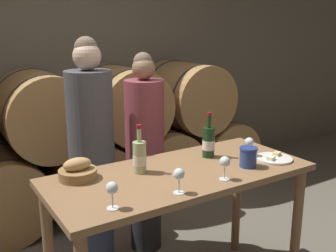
{
  "coord_description": "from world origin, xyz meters",
  "views": [
    {
      "loc": [
        -1.25,
        -1.83,
        1.77
      ],
      "look_at": [
        0.0,
        0.14,
        1.17
      ],
      "focal_mm": 42.0,
      "sensor_mm": 36.0,
      "label": 1
    }
  ],
  "objects_px": {
    "person_left": "(92,154)",
    "wine_glass_center": "(225,163)",
    "cheese_plate": "(274,158)",
    "wine_glass_far_left": "(112,189)",
    "wine_bottle_white": "(140,157)",
    "blue_crock": "(248,156)",
    "wine_bottle_red": "(209,142)",
    "wine_glass_right": "(249,143)",
    "tasting_table": "(180,191)",
    "bread_basket": "(78,171)",
    "wine_glass_left": "(179,175)",
    "person_right": "(145,153)"
  },
  "relations": [
    {
      "from": "wine_glass_center",
      "to": "wine_glass_right",
      "type": "height_order",
      "value": "same"
    },
    {
      "from": "wine_bottle_white",
      "to": "blue_crock",
      "type": "relative_size",
      "value": 2.36
    },
    {
      "from": "tasting_table",
      "to": "wine_bottle_white",
      "type": "bearing_deg",
      "value": 151.92
    },
    {
      "from": "blue_crock",
      "to": "wine_glass_far_left",
      "type": "relative_size",
      "value": 0.9
    },
    {
      "from": "person_right",
      "to": "wine_glass_right",
      "type": "xyz_separation_m",
      "value": [
        0.37,
        -0.75,
        0.21
      ]
    },
    {
      "from": "blue_crock",
      "to": "cheese_plate",
      "type": "xyz_separation_m",
      "value": [
        0.24,
        0.01,
        -0.06
      ]
    },
    {
      "from": "wine_bottle_white",
      "to": "wine_glass_right",
      "type": "distance_m",
      "value": 0.75
    },
    {
      "from": "blue_crock",
      "to": "wine_glass_right",
      "type": "relative_size",
      "value": 0.9
    },
    {
      "from": "wine_bottle_red",
      "to": "wine_glass_far_left",
      "type": "height_order",
      "value": "wine_bottle_red"
    },
    {
      "from": "wine_glass_left",
      "to": "cheese_plate",
      "type": "bearing_deg",
      "value": 7.51
    },
    {
      "from": "person_right",
      "to": "wine_bottle_white",
      "type": "height_order",
      "value": "person_right"
    },
    {
      "from": "wine_bottle_red",
      "to": "blue_crock",
      "type": "height_order",
      "value": "wine_bottle_red"
    },
    {
      "from": "wine_glass_far_left",
      "to": "wine_glass_center",
      "type": "distance_m",
      "value": 0.69
    },
    {
      "from": "wine_bottle_red",
      "to": "person_right",
      "type": "bearing_deg",
      "value": 104.13
    },
    {
      "from": "tasting_table",
      "to": "wine_glass_left",
      "type": "relative_size",
      "value": 11.64
    },
    {
      "from": "cheese_plate",
      "to": "bread_basket",
      "type": "bearing_deg",
      "value": 163.01
    },
    {
      "from": "wine_glass_center",
      "to": "tasting_table",
      "type": "bearing_deg",
      "value": 119.76
    },
    {
      "from": "bread_basket",
      "to": "cheese_plate",
      "type": "height_order",
      "value": "bread_basket"
    },
    {
      "from": "person_left",
      "to": "person_right",
      "type": "height_order",
      "value": "person_left"
    },
    {
      "from": "person_right",
      "to": "cheese_plate",
      "type": "relative_size",
      "value": 6.66
    },
    {
      "from": "wine_glass_left",
      "to": "person_left",
      "type": "bearing_deg",
      "value": 95.47
    },
    {
      "from": "tasting_table",
      "to": "wine_glass_right",
      "type": "distance_m",
      "value": 0.57
    },
    {
      "from": "person_right",
      "to": "wine_glass_center",
      "type": "relative_size",
      "value": 11.49
    },
    {
      "from": "person_left",
      "to": "blue_crock",
      "type": "xyz_separation_m",
      "value": [
        0.68,
        -0.88,
        0.12
      ]
    },
    {
      "from": "wine_bottle_red",
      "to": "cheese_plate",
      "type": "relative_size",
      "value": 1.28
    },
    {
      "from": "wine_glass_far_left",
      "to": "blue_crock",
      "type": "bearing_deg",
      "value": 4.85
    },
    {
      "from": "person_right",
      "to": "blue_crock",
      "type": "distance_m",
      "value": 0.93
    },
    {
      "from": "tasting_table",
      "to": "wine_bottle_white",
      "type": "relative_size",
      "value": 5.48
    },
    {
      "from": "cheese_plate",
      "to": "wine_bottle_white",
      "type": "bearing_deg",
      "value": 162.62
    },
    {
      "from": "wine_bottle_red",
      "to": "wine_glass_right",
      "type": "height_order",
      "value": "wine_bottle_red"
    },
    {
      "from": "cheese_plate",
      "to": "wine_glass_left",
      "type": "height_order",
      "value": "wine_glass_left"
    },
    {
      "from": "person_left",
      "to": "wine_bottle_red",
      "type": "bearing_deg",
      "value": -45.71
    },
    {
      "from": "wine_glass_left",
      "to": "wine_glass_center",
      "type": "xyz_separation_m",
      "value": [
        0.32,
        0.02,
        0.0
      ]
    },
    {
      "from": "person_right",
      "to": "wine_glass_far_left",
      "type": "distance_m",
      "value": 1.21
    },
    {
      "from": "bread_basket",
      "to": "wine_glass_left",
      "type": "relative_size",
      "value": 1.58
    },
    {
      "from": "cheese_plate",
      "to": "wine_glass_far_left",
      "type": "relative_size",
      "value": 1.73
    },
    {
      "from": "wine_bottle_red",
      "to": "blue_crock",
      "type": "distance_m",
      "value": 0.3
    },
    {
      "from": "person_left",
      "to": "wine_glass_center",
      "type": "relative_size",
      "value": 12.36
    },
    {
      "from": "tasting_table",
      "to": "person_left",
      "type": "xyz_separation_m",
      "value": [
        -0.28,
        0.72,
        0.08
      ]
    },
    {
      "from": "wine_glass_center",
      "to": "wine_bottle_white",
      "type": "bearing_deg",
      "value": 134.79
    },
    {
      "from": "bread_basket",
      "to": "wine_glass_far_left",
      "type": "height_order",
      "value": "wine_glass_far_left"
    },
    {
      "from": "cheese_plate",
      "to": "wine_glass_center",
      "type": "bearing_deg",
      "value": -169.73
    },
    {
      "from": "person_left",
      "to": "tasting_table",
      "type": "bearing_deg",
      "value": -68.83
    },
    {
      "from": "cheese_plate",
      "to": "person_left",
      "type": "bearing_deg",
      "value": 136.28
    },
    {
      "from": "tasting_table",
      "to": "wine_bottle_white",
      "type": "distance_m",
      "value": 0.33
    },
    {
      "from": "cheese_plate",
      "to": "wine_glass_far_left",
      "type": "height_order",
      "value": "wine_glass_far_left"
    },
    {
      "from": "wine_glass_far_left",
      "to": "wine_glass_left",
      "type": "relative_size",
      "value": 1.0
    },
    {
      "from": "cheese_plate",
      "to": "wine_glass_right",
      "type": "distance_m",
      "value": 0.19
    },
    {
      "from": "person_left",
      "to": "wine_glass_center",
      "type": "height_order",
      "value": "person_left"
    },
    {
      "from": "wine_bottle_white",
      "to": "bread_basket",
      "type": "distance_m",
      "value": 0.36
    }
  ]
}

